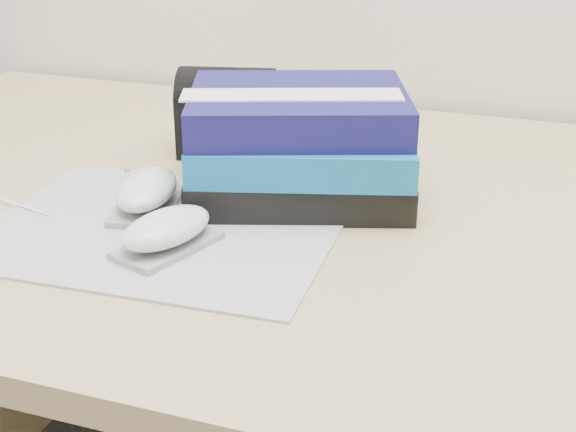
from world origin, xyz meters
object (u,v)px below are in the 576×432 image
(mouse_front, at_px, (167,231))
(desk, at_px, (390,358))
(mouse_rear, at_px, (147,192))
(book_stack, at_px, (300,144))
(pouch, at_px, (228,112))

(mouse_front, bearing_deg, desk, 51.59)
(mouse_rear, xyz_separation_m, book_stack, (0.14, 0.11, 0.04))
(desk, relative_size, mouse_rear, 13.10)
(mouse_front, bearing_deg, pouch, 101.36)
(book_stack, bearing_deg, pouch, 141.60)
(mouse_rear, height_order, mouse_front, mouse_rear)
(book_stack, bearing_deg, mouse_front, -111.93)
(mouse_rear, bearing_deg, mouse_front, -51.20)
(mouse_front, bearing_deg, book_stack, 68.07)
(mouse_rear, bearing_deg, pouch, 88.29)
(mouse_rear, distance_m, mouse_front, 0.10)
(mouse_rear, relative_size, book_stack, 0.41)
(mouse_front, relative_size, book_stack, 0.40)
(desk, height_order, pouch, pouch)
(desk, xyz_separation_m, mouse_rear, (-0.25, -0.15, 0.26))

